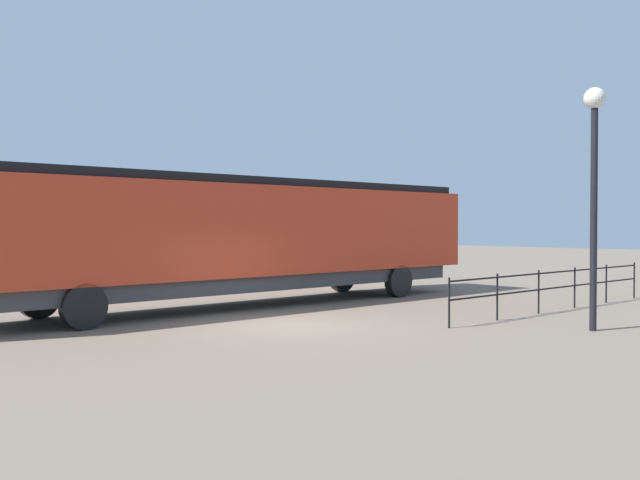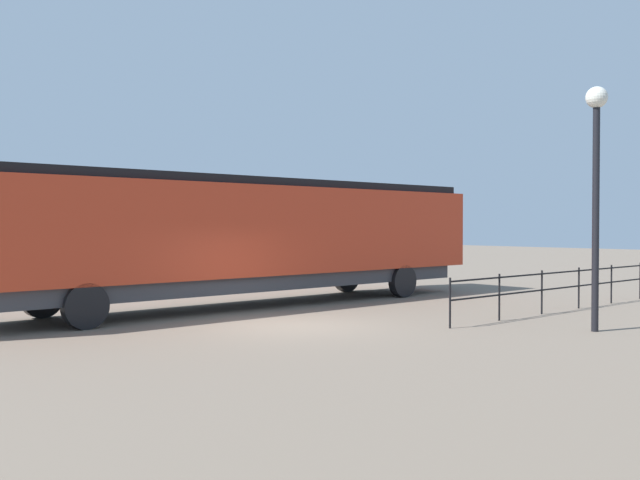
% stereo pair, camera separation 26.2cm
% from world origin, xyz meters
% --- Properties ---
extents(ground_plane, '(120.00, 120.00, 0.00)m').
position_xyz_m(ground_plane, '(0.00, 0.00, 0.00)').
color(ground_plane, '#756656').
extents(locomotive, '(3.06, 17.47, 3.84)m').
position_xyz_m(locomotive, '(-4.12, 2.12, 2.18)').
color(locomotive, red).
rests_on(locomotive, ground_plane).
extents(lamp_post, '(0.50, 0.50, 5.64)m').
position_xyz_m(lamp_post, '(5.42, 4.66, 3.94)').
color(lamp_post, black).
rests_on(lamp_post, ground_plane).
extents(platform_fence, '(0.05, 10.19, 1.21)m').
position_xyz_m(platform_fence, '(2.89, 7.63, 0.79)').
color(platform_fence, black).
rests_on(platform_fence, ground_plane).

